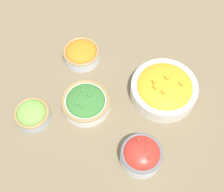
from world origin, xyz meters
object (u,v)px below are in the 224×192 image
Objects in this scene: bowl_carrots at (81,53)px; bowl_squash at (164,88)px; bowl_cherry_tomatoes at (141,155)px; bowl_lettuce at (32,114)px; bowl_broccoli at (86,102)px.

bowl_squash is at bearing 174.75° from bowl_carrots.
bowl_cherry_tomatoes is at bearing 140.51° from bowl_carrots.
bowl_squash is 1.69× the size of bowl_carrots.
bowl_cherry_tomatoes reaches higher than bowl_lettuce.
bowl_squash is 0.27m from bowl_broccoli.
bowl_cherry_tomatoes is (-0.01, 0.25, 0.00)m from bowl_squash.
bowl_broccoli is at bearing -23.37° from bowl_cherry_tomatoes.
bowl_squash is 0.33m from bowl_carrots.
bowl_lettuce is at bearing 1.07° from bowl_cherry_tomatoes.
bowl_broccoli is 1.27× the size of bowl_cherry_tomatoes.
bowl_carrots is 1.15× the size of bowl_lettuce.
bowl_broccoli is at bearing 120.16° from bowl_carrots.
bowl_squash is 0.45m from bowl_lettuce.
bowl_squash is at bearing -145.08° from bowl_lettuce.
bowl_carrots is at bearing -39.49° from bowl_cherry_tomatoes.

